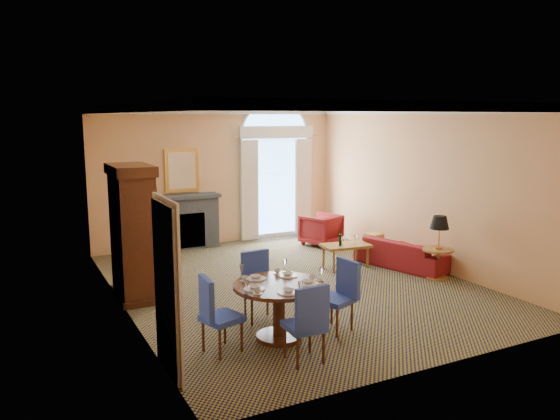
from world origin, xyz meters
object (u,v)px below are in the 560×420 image
sofa (403,253)px  armoire (133,235)px  coffee_table (346,246)px  side_table (439,240)px  armchair (321,230)px  dining_table (279,298)px

sofa → armoire: bearing=68.1°
coffee_table → side_table: 1.83m
coffee_table → side_table: bearing=-44.1°
armoire → coffee_table: armoire is taller
sofa → armchair: armchair is taller
armoire → dining_table: bearing=-62.8°
dining_table → side_table: side_table is taller
sofa → coffee_table: (-1.08, 0.46, 0.16)m
armoire → side_table: (5.32, -1.50, -0.33)m
side_table → dining_table: bearing=-163.5°
dining_table → coffee_table: 3.82m
dining_table → armoire: bearing=117.2°
armoire → sofa: 5.36m
side_table → armoire: bearing=164.3°
armchair → side_table: bearing=77.6°
dining_table → side_table: size_ratio=1.06×
sofa → side_table: 1.06m
sofa → armchair: size_ratio=2.40×
armchair → side_table: side_table is taller
armoire → dining_table: (1.37, -2.67, -0.50)m
armchair → armoire: bearing=0.1°
armchair → coffee_table: bearing=51.8°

